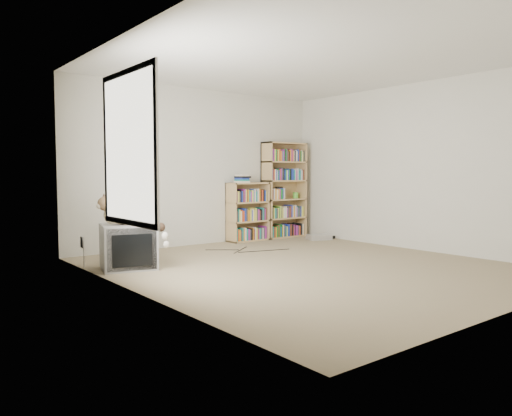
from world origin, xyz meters
TOP-DOWN VIEW (x-y plane):
  - floor at (0.00, 0.00)m, footprint 4.50×5.00m
  - wall_back at (0.00, 2.50)m, footprint 4.50×0.02m
  - wall_left at (-2.25, 0.00)m, footprint 0.02×5.00m
  - wall_right at (2.25, 0.00)m, footprint 0.02×5.00m
  - ceiling at (0.00, 0.00)m, footprint 4.50×5.00m
  - window at (-2.24, 0.20)m, footprint 0.02×1.22m
  - crt_tv at (-1.80, 1.26)m, footprint 0.74×0.70m
  - cat at (-1.78, 1.20)m, footprint 0.75×0.58m
  - bookcase_tall at (1.66, 2.36)m, footprint 0.85×0.30m
  - bookcase_short at (0.84, 2.36)m, footprint 0.72×0.30m
  - book_stack at (0.70, 2.32)m, footprint 0.19×0.25m
  - green_mug at (1.93, 2.34)m, footprint 0.10×0.10m
  - framed_print at (1.64, 2.44)m, footprint 0.16×0.05m
  - dvd_player at (1.90, 1.70)m, footprint 0.46×0.40m
  - wall_outlet at (-2.24, 1.61)m, footprint 0.01×0.08m
  - floor_cables at (0.06, 1.49)m, footprint 1.20×0.70m

SIDE VIEW (x-z plane):
  - floor at x=0.00m, z-range -0.01..0.01m
  - floor_cables at x=0.06m, z-range 0.00..0.01m
  - dvd_player at x=1.90m, z-range 0.00..0.09m
  - crt_tv at x=-1.80m, z-range 0.00..0.54m
  - wall_outlet at x=-2.24m, z-range 0.26..0.39m
  - bookcase_short at x=0.84m, z-range -0.03..0.96m
  - cat at x=-1.78m, z-range 0.34..0.95m
  - green_mug at x=1.93m, z-range 0.69..0.80m
  - framed_print at x=1.64m, z-range 0.69..0.91m
  - bookcase_tall at x=1.66m, z-range -0.04..1.66m
  - book_stack at x=0.70m, z-range 0.99..1.13m
  - wall_back at x=0.00m, z-range 0.00..2.50m
  - wall_left at x=-2.25m, z-range 0.00..2.50m
  - wall_right at x=2.25m, z-range 0.00..2.50m
  - window at x=-2.24m, z-range 0.64..2.16m
  - ceiling at x=0.00m, z-range 2.49..2.51m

